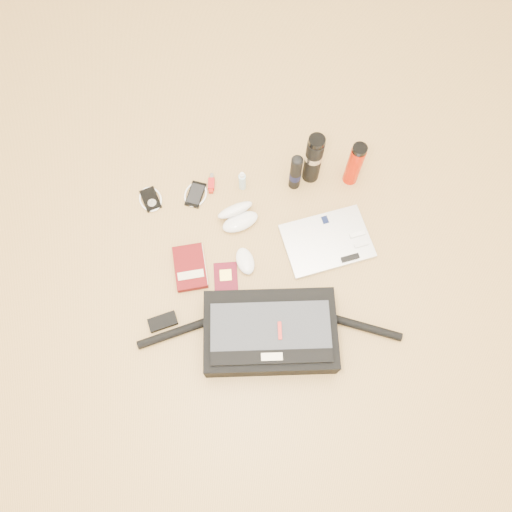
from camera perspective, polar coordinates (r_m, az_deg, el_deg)
The scene contains 14 objects.
ground at distance 2.02m, azimuth 1.36°, elevation -2.33°, with size 4.00×4.00×0.00m, color #A47D44.
messenger_bag at distance 1.89m, azimuth 1.55°, elevation -8.75°, with size 1.02×0.34×0.14m.
laptop at distance 2.08m, azimuth 8.15°, elevation 1.66°, with size 0.38×0.30×0.03m.
book at distance 2.03m, azimuth -7.50°, elevation -1.31°, with size 0.13×0.20×0.03m.
passport at distance 2.02m, azimuth -3.47°, elevation -2.49°, with size 0.10×0.14×0.01m.
mouse at distance 2.02m, azimuth -1.24°, elevation -0.58°, with size 0.09×0.13×0.04m.
sunglasses_case at distance 2.08m, azimuth -2.10°, elevation 4.59°, with size 0.19×0.18×0.09m.
ipod at distance 2.19m, azimuth -11.96°, elevation 6.36°, with size 0.12×0.12×0.01m.
phone at distance 2.17m, azimuth -6.92°, elevation 7.01°, with size 0.12×0.14×0.01m.
inhaler at distance 2.19m, azimuth -5.12°, elevation 8.27°, with size 0.03×0.09×0.02m.
spray_bottle at distance 2.14m, azimuth -1.57°, elevation 8.55°, with size 0.03×0.03×0.12m.
aerosol_can at distance 2.10m, azimuth 4.55°, elevation 9.52°, with size 0.06×0.06×0.21m.
thermos_black at distance 2.10m, azimuth 6.58°, elevation 11.00°, with size 0.08×0.08×0.28m.
thermos_red at distance 2.14m, azimuth 11.20°, elevation 10.25°, with size 0.08×0.08×0.24m.
Camera 1 is at (-0.12, -0.63, 1.91)m, focal length 35.00 mm.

